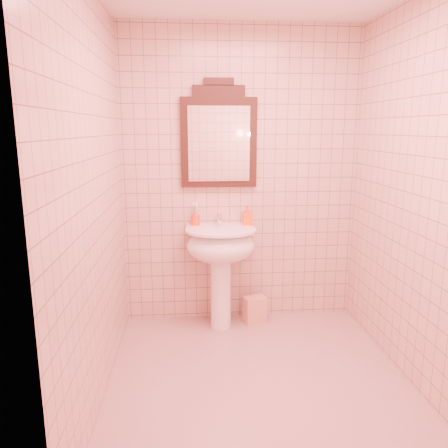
{
  "coord_description": "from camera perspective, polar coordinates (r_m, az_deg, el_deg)",
  "views": [
    {
      "loc": [
        -0.45,
        -2.59,
        1.66
      ],
      "look_at": [
        -0.19,
        0.55,
        0.97
      ],
      "focal_mm": 35.0,
      "sensor_mm": 36.0,
      "label": 1
    }
  ],
  "objects": [
    {
      "name": "soap_dispenser",
      "position": [
        3.69,
        3.06,
        1.15
      ],
      "size": [
        0.08,
        0.08,
        0.17
      ],
      "primitive_type": "imported",
      "rotation": [
        0.0,
        0.0,
        0.1
      ],
      "color": "#EB5813",
      "rests_on": "pedestal_sink"
    },
    {
      "name": "mirror",
      "position": [
        3.67,
        -0.69,
        11.2
      ],
      "size": [
        0.63,
        0.06,
        0.88
      ],
      "color": "black",
      "rests_on": "back_wall"
    },
    {
      "name": "back_wall",
      "position": [
        3.74,
        2.2,
        6.01
      ],
      "size": [
        2.0,
        0.02,
        2.5
      ],
      "primitive_type": "cube",
      "color": "#D2A893",
      "rests_on": "floor"
    },
    {
      "name": "toothbrush_cup",
      "position": [
        3.69,
        -3.75,
        0.58
      ],
      "size": [
        0.07,
        0.07,
        0.17
      ],
      "rotation": [
        0.0,
        0.0,
        0.26
      ],
      "color": "red",
      "rests_on": "pedestal_sink"
    },
    {
      "name": "faucet",
      "position": [
        3.68,
        -0.59,
        0.71
      ],
      "size": [
        0.04,
        0.16,
        0.11
      ],
      "color": "white",
      "rests_on": "pedestal_sink"
    },
    {
      "name": "floor",
      "position": [
        3.11,
        4.59,
        -20.04
      ],
      "size": [
        2.2,
        2.2,
        0.0
      ],
      "primitive_type": "plane",
      "color": "tan",
      "rests_on": "ground"
    },
    {
      "name": "towel",
      "position": [
        3.9,
        4.01,
        -11.07
      ],
      "size": [
        0.22,
        0.17,
        0.23
      ],
      "primitive_type": "cube",
      "rotation": [
        0.0,
        0.0,
        0.29
      ],
      "color": "tan",
      "rests_on": "floor"
    },
    {
      "name": "pedestal_sink",
      "position": [
        3.61,
        -0.42,
        -3.75
      ],
      "size": [
        0.58,
        0.58,
        0.86
      ],
      "color": "white",
      "rests_on": "floor"
    }
  ]
}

